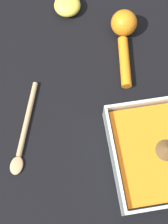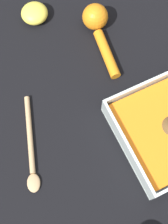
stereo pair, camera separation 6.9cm
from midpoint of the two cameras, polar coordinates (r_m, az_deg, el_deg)
ground_plane at (r=0.70m, az=14.21°, el=-9.78°), size 4.00×4.00×0.00m
square_dish at (r=0.70m, az=17.23°, el=-7.45°), size 0.22×0.22×0.06m
lemon_squeezer at (r=0.79m, az=9.92°, el=13.99°), size 0.19×0.06×0.06m
lemon_half at (r=0.84m, az=-0.64°, el=18.67°), size 0.07×0.07×0.04m
wooden_spoon at (r=0.70m, az=-8.17°, el=-4.05°), size 0.21×0.09×0.01m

